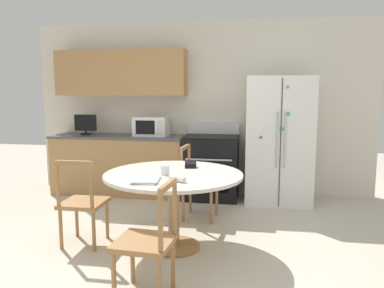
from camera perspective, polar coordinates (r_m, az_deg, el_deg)
ground_plane at (r=3.57m, az=-5.16°, el=-17.85°), size 14.00×14.00×0.00m
back_wall at (r=5.81m, az=-1.79°, el=6.79°), size 5.20×0.44×2.60m
kitchen_counter at (r=5.87m, az=-10.90°, el=-3.04°), size 2.03×0.64×0.90m
refrigerator at (r=5.39m, az=13.09°, el=0.57°), size 0.91×0.73×1.76m
oven_range at (r=5.51m, az=2.95°, el=-3.43°), size 0.78×0.68×1.08m
microwave at (r=5.65m, az=-6.18°, el=2.70°), size 0.49×0.38×0.29m
countertop_tv at (r=5.99m, az=-15.92°, el=2.96°), size 0.34×0.16×0.31m
dining_table at (r=3.70m, az=-2.82°, el=-6.35°), size 1.36×1.36×0.76m
dining_chair_near at (r=2.91m, az=-6.73°, el=-14.63°), size 0.45×0.45×0.90m
dining_chair_far at (r=4.61m, az=0.92°, el=-6.08°), size 0.46×0.46×0.90m
dining_chair_left at (r=3.98m, az=-16.32°, el=-8.67°), size 0.42×0.42×0.90m
candle_glass at (r=3.60m, az=-4.13°, el=-4.09°), size 0.09×0.09×0.09m
folded_napkin at (r=3.33m, az=-2.24°, el=-5.30°), size 0.17×0.13×0.05m
wallet at (r=3.94m, az=-0.22°, el=-3.20°), size 0.14×0.15×0.07m
mail_stack at (r=3.37m, az=-6.94°, el=-5.43°), size 0.26×0.33×0.02m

